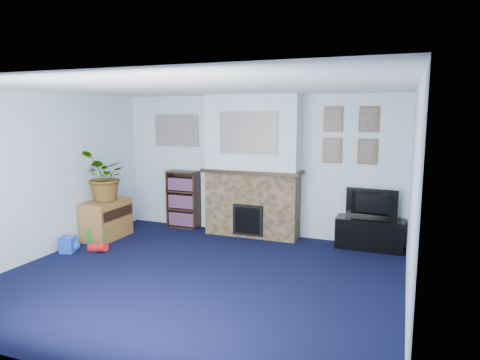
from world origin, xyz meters
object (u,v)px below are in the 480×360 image
at_px(television, 371,204).
at_px(bookshelf, 184,201).
at_px(tv_stand, 369,234).
at_px(sideboard, 107,218).

bearing_deg(television, bookshelf, 2.43).
relative_size(television, bookshelf, 0.75).
relative_size(tv_stand, bookshelf, 0.96).
relative_size(tv_stand, television, 1.29).
bearing_deg(television, tv_stand, 93.41).
height_order(tv_stand, sideboard, sideboard).
distance_m(tv_stand, sideboard, 4.31).
xyz_separation_m(bookshelf, sideboard, (-0.88, -1.09, -0.15)).
bearing_deg(bookshelf, tv_stand, -1.32).
bearing_deg(tv_stand, sideboard, -166.34).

